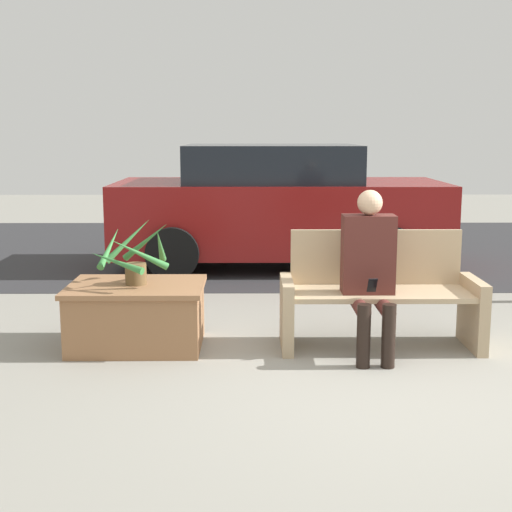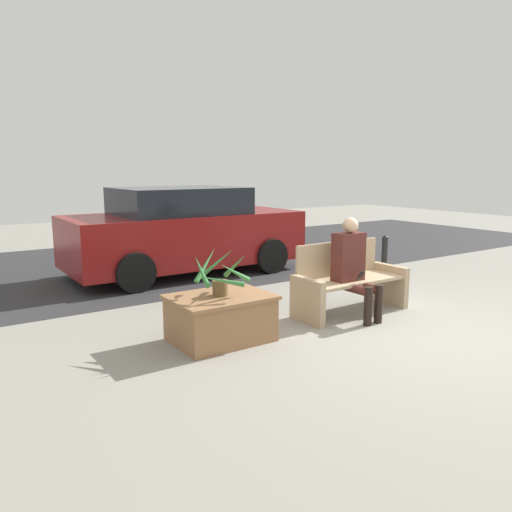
{
  "view_description": "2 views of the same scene",
  "coord_description": "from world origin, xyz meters",
  "px_view_note": "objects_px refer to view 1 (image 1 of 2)",
  "views": [
    {
      "loc": [
        -1.02,
        -4.71,
        1.76
      ],
      "look_at": [
        -0.98,
        1.1,
        0.73
      ],
      "focal_mm": 50.0,
      "sensor_mm": 36.0,
      "label": 1
    },
    {
      "loc": [
        -4.64,
        -3.72,
        1.92
      ],
      "look_at": [
        -1.35,
        1.14,
        0.88
      ],
      "focal_mm": 35.0,
      "sensor_mm": 36.0,
      "label": 2
    }
  ],
  "objects_px": {
    "bench": "(379,295)",
    "potted_plant": "(134,257)",
    "person_seated": "(370,266)",
    "parked_car": "(278,207)",
    "planter_box": "(137,313)"
  },
  "relations": [
    {
      "from": "planter_box",
      "to": "parked_car",
      "type": "relative_size",
      "value": 0.26
    },
    {
      "from": "bench",
      "to": "potted_plant",
      "type": "distance_m",
      "value": 2.02
    },
    {
      "from": "person_seated",
      "to": "parked_car",
      "type": "height_order",
      "value": "parked_car"
    },
    {
      "from": "potted_plant",
      "to": "person_seated",
      "type": "bearing_deg",
      "value": -5.2
    },
    {
      "from": "bench",
      "to": "parked_car",
      "type": "distance_m",
      "value": 3.6
    },
    {
      "from": "person_seated",
      "to": "planter_box",
      "type": "relative_size",
      "value": 1.18
    },
    {
      "from": "person_seated",
      "to": "bench",
      "type": "bearing_deg",
      "value": 58.68
    },
    {
      "from": "bench",
      "to": "person_seated",
      "type": "distance_m",
      "value": 0.37
    },
    {
      "from": "bench",
      "to": "parked_car",
      "type": "relative_size",
      "value": 0.38
    },
    {
      "from": "parked_car",
      "to": "person_seated",
      "type": "bearing_deg",
      "value": -81.1
    },
    {
      "from": "planter_box",
      "to": "potted_plant",
      "type": "distance_m",
      "value": 0.47
    },
    {
      "from": "person_seated",
      "to": "planter_box",
      "type": "bearing_deg",
      "value": 174.68
    },
    {
      "from": "planter_box",
      "to": "parked_car",
      "type": "distance_m",
      "value": 3.8
    },
    {
      "from": "planter_box",
      "to": "person_seated",
      "type": "bearing_deg",
      "value": -5.32
    },
    {
      "from": "bench",
      "to": "potted_plant",
      "type": "xyz_separation_m",
      "value": [
        -2.0,
        -0.02,
        0.33
      ]
    }
  ]
}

